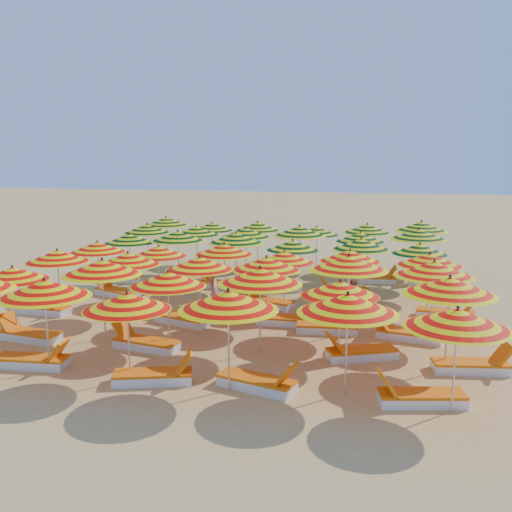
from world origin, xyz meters
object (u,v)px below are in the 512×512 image
object	(u,v)px
umbrella_20	(224,249)
beachgoer_b	(352,277)
umbrella_31	(196,231)
lounger_9	(184,319)
umbrella_18	(98,247)
umbrella_21	(284,257)
umbrella_10	(340,289)
umbrella_19	(159,251)
umbrella_17	(434,269)
lounger_14	(267,302)
umbrella_22	(350,256)
lounger_21	(430,282)
umbrella_30	(147,229)
umbrella_36	(166,221)
umbrella_40	(367,229)
lounger_13	(116,292)
umbrella_26	(236,238)
umbrella_32	(246,233)
umbrella_34	(360,237)
lounger_7	(472,366)
umbrella_9	(260,276)
umbrella_15	(266,264)
umbrella_27	(293,245)
umbrella_35	(419,234)
umbrella_7	(102,267)
umbrella_28	(361,244)
lounger_2	(259,382)
lounger_16	(122,278)
lounger_1	(155,376)
lounger_8	(44,309)
umbrella_23	(430,260)
umbrella_24	(129,238)
umbrella_29	(420,249)
umbrella_3	(228,301)
umbrella_39	(317,231)
lounger_17	(221,284)
umbrella_8	(168,279)
lounger_19	(343,291)
umbrella_16	(349,263)
lounger_23	(351,269)
lounger_0	(33,361)
lounger_4	(29,335)
umbrella_2	(127,302)
umbrella_13	(128,259)
lounger_20	(374,279)
umbrella_5	(457,319)
umbrella_11	(450,286)
lounger_22	(270,266)
umbrella_1	(44,289)
umbrella_25	(178,236)
umbrella_41	(421,227)
lounger_12	(408,334)

from	to	relation	value
umbrella_20	beachgoer_b	distance (m)	4.57
umbrella_31	lounger_9	world-z (taller)	umbrella_31
umbrella_18	umbrella_21	bearing A→B (deg)	-1.53
umbrella_10	umbrella_19	xyz separation A→B (m)	(-6.43, 4.35, -0.04)
umbrella_17	lounger_14	world-z (taller)	umbrella_17
umbrella_22	lounger_21	world-z (taller)	umbrella_22
umbrella_30	umbrella_31	world-z (taller)	umbrella_30
umbrella_36	umbrella_40	world-z (taller)	umbrella_36
umbrella_36	lounger_13	xyz separation A→B (m)	(0.64, -6.43, -1.78)
umbrella_10	beachgoer_b	xyz separation A→B (m)	(-0.07, 6.16, -1.01)
umbrella_17	umbrella_26	distance (m)	8.03
umbrella_32	umbrella_34	distance (m)	4.53
lounger_7	umbrella_9	bearing A→B (deg)	168.17
umbrella_15	umbrella_27	bearing A→B (deg)	89.07
umbrella_35	umbrella_15	bearing A→B (deg)	-124.80
umbrella_7	umbrella_28	bearing A→B (deg)	43.69
umbrella_27	lounger_2	size ratio (longest dim) A/B	1.32
lounger_16	umbrella_30	bearing A→B (deg)	79.91
lounger_1	lounger_8	world-z (taller)	same
umbrella_23	umbrella_24	world-z (taller)	umbrella_23
umbrella_29	umbrella_36	bearing A→B (deg)	158.28
umbrella_28	lounger_8	bearing A→B (deg)	-155.80
umbrella_3	umbrella_28	world-z (taller)	umbrella_3
umbrella_39	umbrella_23	bearing A→B (deg)	-57.72
umbrella_30	lounger_2	distance (m)	13.38
umbrella_21	lounger_17	size ratio (longest dim) A/B	1.12
umbrella_8	lounger_19	distance (m)	7.94
umbrella_16	umbrella_30	xyz separation A→B (m)	(-8.88, 6.81, -0.15)
lounger_9	lounger_23	world-z (taller)	same
umbrella_35	lounger_0	size ratio (longest dim) A/B	1.31
umbrella_29	lounger_4	world-z (taller)	umbrella_29
umbrella_15	umbrella_22	xyz separation A→B (m)	(2.23, 2.22, -0.07)
umbrella_2	umbrella_13	world-z (taller)	umbrella_13
lounger_20	umbrella_22	bearing A→B (deg)	-105.09
umbrella_5	lounger_8	world-z (taller)	umbrella_5
umbrella_35	umbrella_5	bearing A→B (deg)	-89.24
umbrella_11	umbrella_32	world-z (taller)	umbrella_11
umbrella_36	umbrella_18	bearing A→B (deg)	-88.85
umbrella_27	lounger_22	bearing A→B (deg)	112.03
lounger_4	beachgoer_b	size ratio (longest dim) A/B	1.19
umbrella_16	umbrella_26	bearing A→B (deg)	134.15
umbrella_1	umbrella_35	bearing A→B (deg)	51.72
umbrella_31	umbrella_22	bearing A→B (deg)	-34.17
umbrella_28	umbrella_32	xyz separation A→B (m)	(-4.66, 2.29, -0.03)
lounger_19	umbrella_25	bearing A→B (deg)	-18.75
umbrella_36	lounger_22	world-z (taller)	umbrella_36
umbrella_41	lounger_12	xyz separation A→B (m)	(-0.77, -9.11, -1.85)
lounger_23	umbrella_10	bearing A→B (deg)	101.64
umbrella_23	umbrella_26	size ratio (longest dim) A/B	0.80
umbrella_5	lounger_7	world-z (taller)	umbrella_5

